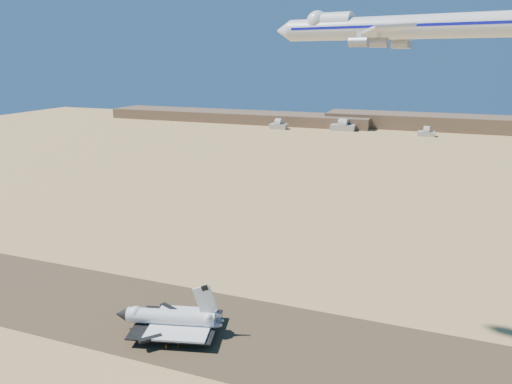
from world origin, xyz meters
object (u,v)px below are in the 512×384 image
(shuttle, at_px, (170,319))
(chase_jet_d, at_px, (487,21))
(crew_a, at_px, (187,342))
(crew_c, at_px, (178,346))
(carrier_747, at_px, (390,27))
(crew_b, at_px, (166,347))

(shuttle, xyz_separation_m, chase_jet_d, (89.71, 62.40, 96.68))
(crew_a, height_order, crew_c, crew_c)
(carrier_747, relative_size, chase_jet_d, 4.95)
(crew_c, bearing_deg, crew_b, 85.11)
(crew_a, bearing_deg, shuttle, 74.76)
(carrier_747, xyz_separation_m, crew_a, (-55.32, -17.60, -96.55))
(crew_a, xyz_separation_m, crew_b, (-4.55, -5.08, 0.03))
(carrier_747, relative_size, crew_b, 44.01)
(crew_a, distance_m, crew_c, 3.61)
(crew_a, relative_size, chase_jet_d, 0.11)
(crew_a, bearing_deg, crew_b, 151.05)
(crew_a, distance_m, chase_jet_d, 145.59)
(crew_a, height_order, chase_jet_d, chase_jet_d)
(crew_b, distance_m, chase_jet_d, 150.52)
(shuttle, bearing_deg, crew_c, -62.03)
(chase_jet_d, bearing_deg, shuttle, -134.05)
(shuttle, xyz_separation_m, crew_b, (4.06, -9.69, -3.94))
(shuttle, relative_size, crew_a, 21.98)
(shuttle, relative_size, carrier_747, 0.48)
(shuttle, height_order, crew_b, shuttle)
(crew_c, bearing_deg, crew_a, -54.21)
(crew_c, bearing_deg, carrier_747, -102.59)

